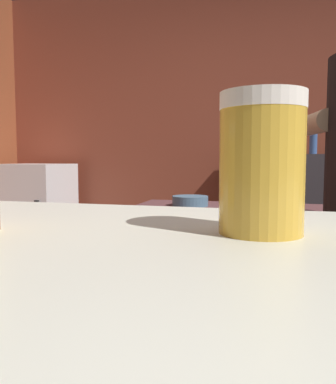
{
  "coord_description": "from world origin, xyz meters",
  "views": [
    {
      "loc": [
        0.0,
        -1.38,
        1.14
      ],
      "look_at": [
        -0.16,
        -0.75,
        1.08
      ],
      "focal_mm": 36.92,
      "sensor_mm": 36.0,
      "label": 1
    }
  ],
  "objects_px": {
    "mixing_bowl": "(189,201)",
    "pint_glass_far": "(257,164)",
    "bottle_vinegar": "(313,142)",
    "bottle_soy": "(229,141)",
    "mini_fridge": "(37,224)",
    "bottle_olive_oil": "(276,146)"
  },
  "relations": [
    {
      "from": "mixing_bowl",
      "to": "pint_glass_far",
      "type": "distance_m",
      "value": 1.65
    },
    {
      "from": "pint_glass_far",
      "to": "bottle_vinegar",
      "type": "xyz_separation_m",
      "value": [
        0.31,
        2.88,
        0.13
      ]
    },
    {
      "from": "mixing_bowl",
      "to": "bottle_soy",
      "type": "xyz_separation_m",
      "value": [
        0.07,
        1.2,
        0.35
      ]
    },
    {
      "from": "mini_fridge",
      "to": "mixing_bowl",
      "type": "distance_m",
      "value": 2.04
    },
    {
      "from": "bottle_vinegar",
      "to": "bottle_soy",
      "type": "height_order",
      "value": "bottle_soy"
    },
    {
      "from": "mini_fridge",
      "to": "mixing_bowl",
      "type": "relative_size",
      "value": 5.85
    },
    {
      "from": "bottle_soy",
      "to": "mixing_bowl",
      "type": "bearing_deg",
      "value": -93.36
    },
    {
      "from": "mixing_bowl",
      "to": "bottle_olive_oil",
      "type": "relative_size",
      "value": 1.0
    },
    {
      "from": "bottle_vinegar",
      "to": "bottle_olive_oil",
      "type": "bearing_deg",
      "value": 160.44
    },
    {
      "from": "pint_glass_far",
      "to": "bottle_soy",
      "type": "bearing_deg",
      "value": 96.78
    },
    {
      "from": "mixing_bowl",
      "to": "bottle_olive_oil",
      "type": "height_order",
      "value": "bottle_olive_oil"
    },
    {
      "from": "bottle_olive_oil",
      "to": "pint_glass_far",
      "type": "bearing_deg",
      "value": -90.62
    },
    {
      "from": "mini_fridge",
      "to": "pint_glass_far",
      "type": "height_order",
      "value": "pint_glass_far"
    },
    {
      "from": "bottle_vinegar",
      "to": "bottle_olive_oil",
      "type": "relative_size",
      "value": 1.28
    },
    {
      "from": "mixing_bowl",
      "to": "bottle_vinegar",
      "type": "distance_m",
      "value": 1.51
    },
    {
      "from": "bottle_vinegar",
      "to": "bottle_soy",
      "type": "relative_size",
      "value": 0.9
    },
    {
      "from": "pint_glass_far",
      "to": "bottle_vinegar",
      "type": "distance_m",
      "value": 2.9
    },
    {
      "from": "mini_fridge",
      "to": "bottle_olive_oil",
      "type": "relative_size",
      "value": 5.83
    },
    {
      "from": "mini_fridge",
      "to": "bottle_olive_oil",
      "type": "distance_m",
      "value": 2.22
    },
    {
      "from": "bottle_vinegar",
      "to": "mini_fridge",
      "type": "bearing_deg",
      "value": -176.16
    },
    {
      "from": "pint_glass_far",
      "to": "bottle_olive_oil",
      "type": "xyz_separation_m",
      "value": [
        0.03,
        2.98,
        0.11
      ]
    },
    {
      "from": "pint_glass_far",
      "to": "mixing_bowl",
      "type": "bearing_deg",
      "value": 104.21
    }
  ]
}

